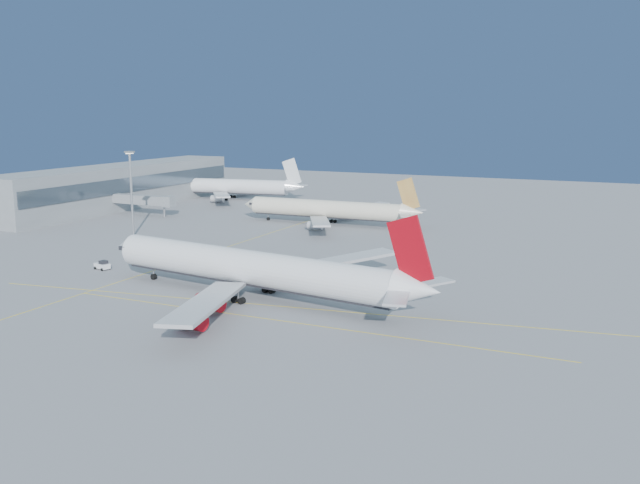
% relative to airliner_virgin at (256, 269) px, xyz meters
% --- Properties ---
extents(ground, '(500.00, 500.00, 0.00)m').
position_rel_airliner_virgin_xyz_m(ground, '(8.18, 3.33, -5.54)').
color(ground, slate).
rests_on(ground, ground).
extents(terminal, '(18.40, 110.00, 15.00)m').
position_rel_airliner_virgin_xyz_m(terminal, '(-106.75, 88.33, 1.97)').
color(terminal, gray).
rests_on(terminal, ground).
extents(jet_bridge, '(23.60, 3.60, 6.90)m').
position_rel_airliner_virgin_xyz_m(jet_bridge, '(-84.93, 75.33, -0.37)').
color(jet_bridge, gray).
rests_on(jet_bridge, ground).
extents(taxiway_lines, '(118.86, 140.00, 0.02)m').
position_rel_airliner_virgin_xyz_m(taxiway_lines, '(-6.53, 9.68, -5.53)').
color(taxiway_lines, yellow).
rests_on(taxiway_lines, ground).
extents(airliner_virgin, '(74.42, 66.25, 18.39)m').
position_rel_airliner_virgin_xyz_m(airliner_virgin, '(0.00, 0.00, 0.00)').
color(airliner_virgin, white).
rests_on(airliner_virgin, ground).
extents(airliner_etihad, '(58.84, 54.46, 15.38)m').
position_rel_airliner_virgin_xyz_m(airliner_etihad, '(-22.67, 83.87, -0.86)').
color(airliner_etihad, beige).
rests_on(airliner_etihad, ground).
extents(airliner_third, '(61.44, 56.07, 16.51)m').
position_rel_airliner_virgin_xyz_m(airliner_third, '(-83.36, 123.96, -0.55)').
color(airliner_third, white).
rests_on(airliner_third, ground).
extents(pushback_tug, '(3.98, 2.95, 2.05)m').
position_rel_airliner_virgin_xyz_m(pushback_tug, '(-42.70, 6.78, -4.59)').
color(pushback_tug, white).
rests_on(pushback_tug, ground).
extents(light_mast, '(2.02, 2.02, 23.42)m').
position_rel_airliner_virgin_xyz_m(light_mast, '(-63.79, 42.85, 8.28)').
color(light_mast, gray).
rests_on(light_mast, ground).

